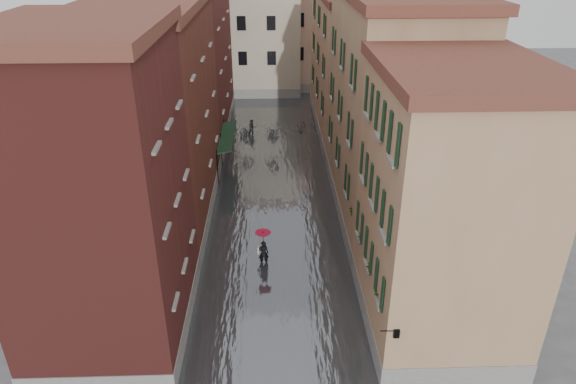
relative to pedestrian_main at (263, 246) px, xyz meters
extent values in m
plane|color=#525254|center=(0.66, -2.78, -1.23)|extent=(120.00, 120.00, 0.00)
cube|color=#4B4F54|center=(0.66, 10.22, -1.13)|extent=(10.00, 60.00, 0.20)
cube|color=maroon|center=(-6.34, -4.78, 5.27)|extent=(6.00, 8.00, 13.00)
cube|color=maroon|center=(-6.34, 6.22, 5.02)|extent=(6.00, 14.00, 12.50)
cube|color=maroon|center=(-6.34, 21.22, 5.77)|extent=(6.00, 16.00, 14.00)
cube|color=#A17753|center=(7.66, -4.78, 4.52)|extent=(6.00, 8.00, 11.50)
cube|color=tan|center=(7.66, 6.22, 5.27)|extent=(6.00, 14.00, 13.00)
cube|color=#A17753|center=(7.66, 21.22, 4.52)|extent=(6.00, 16.00, 11.50)
cube|color=beige|center=(-2.34, 35.22, 5.27)|extent=(12.00, 9.00, 13.00)
cube|color=tan|center=(6.66, 37.22, 4.77)|extent=(10.00, 9.00, 12.00)
cube|color=black|center=(-2.79, 11.46, 1.32)|extent=(1.09, 3.29, 0.31)
cylinder|color=black|center=(-3.29, 9.81, 0.17)|extent=(0.06, 0.06, 2.80)
cylinder|color=black|center=(-3.29, 13.10, 0.17)|extent=(0.06, 0.06, 2.80)
cube|color=black|center=(-2.79, 14.72, 1.32)|extent=(1.09, 3.35, 0.31)
cylinder|color=black|center=(-3.29, 13.04, 0.17)|extent=(0.06, 0.06, 2.80)
cylinder|color=black|center=(-3.29, 16.39, 0.17)|extent=(0.06, 0.06, 2.80)
cylinder|color=black|center=(4.71, -8.78, 1.87)|extent=(0.60, 0.05, 0.05)
cube|color=black|center=(5.01, -8.78, 1.77)|extent=(0.22, 0.22, 0.35)
cube|color=beige|center=(5.01, -8.78, 1.77)|extent=(0.14, 0.14, 0.24)
cube|color=#9C6733|center=(4.78, -6.91, 1.92)|extent=(0.22, 0.85, 0.18)
imported|color=#265926|center=(4.78, -6.91, 2.34)|extent=(0.59, 0.51, 0.66)
cube|color=#9C6733|center=(4.78, -5.03, 1.92)|extent=(0.22, 0.85, 0.18)
imported|color=#265926|center=(4.78, -5.03, 2.34)|extent=(0.59, 0.51, 0.66)
cube|color=#9C6733|center=(4.78, -2.58, 1.92)|extent=(0.22, 0.85, 0.18)
imported|color=#265926|center=(4.78, -2.58, 2.34)|extent=(0.59, 0.51, 0.66)
cube|color=#9C6733|center=(4.78, 0.14, 1.92)|extent=(0.22, 0.85, 0.18)
imported|color=#265926|center=(4.78, 0.14, 2.34)|extent=(0.59, 0.51, 0.66)
cube|color=#9C6733|center=(4.78, 2.36, 1.92)|extent=(0.22, 0.85, 0.18)
imported|color=#265926|center=(4.78, 2.36, 2.34)|extent=(0.59, 0.51, 0.66)
imported|color=black|center=(0.00, 0.00, -0.48)|extent=(0.58, 0.41, 1.51)
cube|color=beige|center=(-0.28, 0.05, -0.28)|extent=(0.08, 0.30, 0.38)
cylinder|color=black|center=(0.00, 0.00, 0.12)|extent=(0.02, 0.02, 1.00)
cone|color=#A60B29|center=(0.00, 0.00, 0.69)|extent=(0.87, 0.87, 0.28)
imported|color=black|center=(-1.16, 19.65, -0.44)|extent=(0.93, 0.83, 1.58)
camera|label=1|loc=(0.54, -23.11, 14.91)|focal=32.00mm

